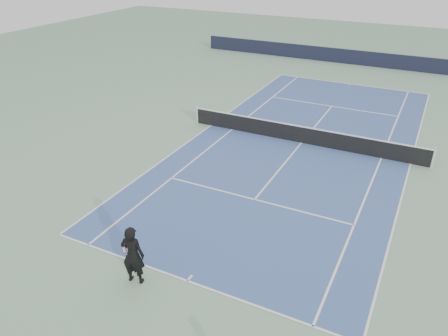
% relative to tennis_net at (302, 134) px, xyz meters
% --- Properties ---
extents(ground, '(80.00, 80.00, 0.00)m').
position_rel_tennis_net_xyz_m(ground, '(0.00, 0.00, -0.50)').
color(ground, gray).
extents(court_surface, '(10.97, 23.77, 0.01)m').
position_rel_tennis_net_xyz_m(court_surface, '(0.00, 0.00, -0.50)').
color(court_surface, '#3C558F').
rests_on(court_surface, ground).
extents(tennis_net, '(12.90, 0.10, 1.07)m').
position_rel_tennis_net_xyz_m(tennis_net, '(0.00, 0.00, 0.00)').
color(tennis_net, silver).
rests_on(tennis_net, ground).
extents(windscreen_far, '(30.00, 0.25, 1.20)m').
position_rel_tennis_net_xyz_m(windscreen_far, '(0.00, 17.88, 0.10)').
color(windscreen_far, black).
rests_on(windscreen_far, ground).
extents(tennis_player, '(0.89, 0.71, 2.06)m').
position_rel_tennis_net_xyz_m(tennis_player, '(-1.49, -12.59, 0.53)').
color(tennis_player, black).
rests_on(tennis_player, ground).
extents(tennis_ball, '(0.06, 0.06, 0.06)m').
position_rel_tennis_net_xyz_m(tennis_ball, '(-1.01, -13.30, -0.47)').
color(tennis_ball, '#B6DB2C').
rests_on(tennis_ball, ground).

